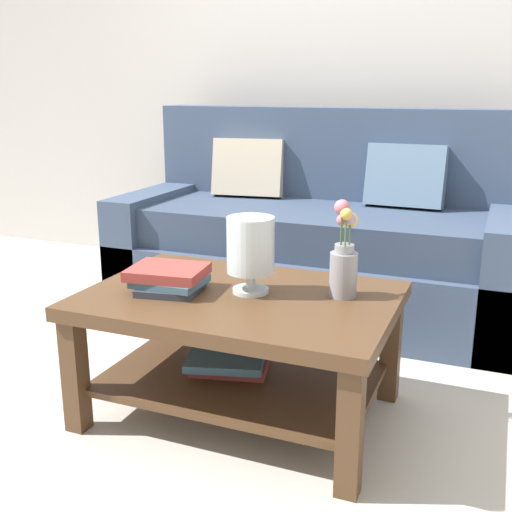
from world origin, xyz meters
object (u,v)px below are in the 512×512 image
at_px(coffee_table, 240,329).
at_px(book_stack_main, 169,278).
at_px(glass_hurricane_vase, 251,248).
at_px(flower_pitcher, 344,259).
at_px(couch, 319,242).

bearing_deg(coffee_table, book_stack_main, -165.48).
distance_m(coffee_table, book_stack_main, 0.31).
distance_m(glass_hurricane_vase, flower_pitcher, 0.33).
bearing_deg(glass_hurricane_vase, flower_pitcher, 14.77).
xyz_separation_m(couch, coffee_table, (0.07, -1.23, -0.03)).
bearing_deg(coffee_table, couch, 93.37).
bearing_deg(flower_pitcher, couch, 110.50).
xyz_separation_m(couch, flower_pitcher, (0.42, -1.12, 0.24)).
xyz_separation_m(couch, book_stack_main, (-0.17, -1.29, 0.15)).
height_order(couch, flower_pitcher, couch).
height_order(couch, glass_hurricane_vase, couch).
distance_m(coffee_table, flower_pitcher, 0.45).
xyz_separation_m(coffee_table, book_stack_main, (-0.25, -0.06, 0.18)).
relative_size(couch, glass_hurricane_vase, 7.66).
bearing_deg(couch, book_stack_main, -97.62).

